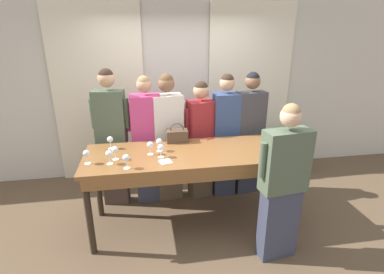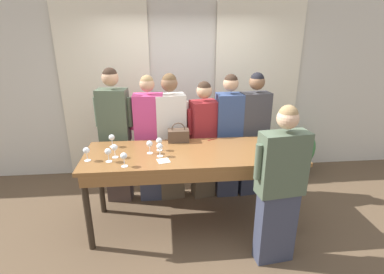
% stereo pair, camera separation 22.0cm
% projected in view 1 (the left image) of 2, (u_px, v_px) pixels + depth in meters
% --- Properties ---
extents(ground_plane, '(18.00, 18.00, 0.00)m').
position_uv_depth(ground_plane, '(193.00, 222.00, 3.77)').
color(ground_plane, brown).
extents(wall_back, '(12.00, 0.06, 2.80)m').
position_uv_depth(wall_back, '(177.00, 88.00, 4.74)').
color(wall_back, beige).
rests_on(wall_back, ground_plane).
extents(curtain_panel_left, '(1.35, 0.03, 2.69)m').
position_uv_depth(curtain_panel_left, '(100.00, 95.00, 4.52)').
color(curtain_panel_left, '#EFE5C6').
rests_on(curtain_panel_left, ground_plane).
extents(curtain_panel_right, '(1.35, 0.03, 2.69)m').
position_uv_depth(curtain_panel_right, '(249.00, 90.00, 4.89)').
color(curtain_panel_right, '#EFE5C6').
rests_on(curtain_panel_right, ground_plane).
extents(tasting_bar, '(2.46, 0.86, 0.97)m').
position_uv_depth(tasting_bar, '(194.00, 161.00, 3.44)').
color(tasting_bar, brown).
rests_on(tasting_bar, ground_plane).
extents(wine_bottle, '(0.09, 0.09, 0.35)m').
position_uv_depth(wine_bottle, '(288.00, 141.00, 3.39)').
color(wine_bottle, black).
rests_on(wine_bottle, tasting_bar).
extents(handbag, '(0.26, 0.15, 0.24)m').
position_uv_depth(handbag, '(177.00, 135.00, 3.72)').
color(handbag, brown).
rests_on(handbag, tasting_bar).
extents(wine_glass_front_left, '(0.07, 0.07, 0.15)m').
position_uv_depth(wine_glass_front_left, '(159.00, 142.00, 3.42)').
color(wine_glass_front_left, white).
rests_on(wine_glass_front_left, tasting_bar).
extents(wine_glass_front_mid, '(0.07, 0.07, 0.15)m').
position_uv_depth(wine_glass_front_mid, '(150.00, 145.00, 3.33)').
color(wine_glass_front_mid, white).
rests_on(wine_glass_front_mid, tasting_bar).
extents(wine_glass_front_right, '(0.07, 0.07, 0.15)m').
position_uv_depth(wine_glass_front_right, '(268.00, 139.00, 3.51)').
color(wine_glass_front_right, white).
rests_on(wine_glass_front_right, tasting_bar).
extents(wine_glass_center_left, '(0.07, 0.07, 0.15)m').
position_uv_depth(wine_glass_center_left, '(161.00, 148.00, 3.26)').
color(wine_glass_center_left, white).
rests_on(wine_glass_center_left, tasting_bar).
extents(wine_glass_center_mid, '(0.07, 0.07, 0.15)m').
position_uv_depth(wine_glass_center_mid, '(115.00, 150.00, 3.20)').
color(wine_glass_center_mid, white).
rests_on(wine_glass_center_mid, tasting_bar).
extents(wine_glass_center_right, '(0.07, 0.07, 0.15)m').
position_uv_depth(wine_glass_center_right, '(126.00, 158.00, 3.00)').
color(wine_glass_center_right, white).
rests_on(wine_glass_center_right, tasting_bar).
extents(wine_glass_back_left, '(0.07, 0.07, 0.15)m').
position_uv_depth(wine_glass_back_left, '(109.00, 154.00, 3.09)').
color(wine_glass_back_left, white).
rests_on(wine_glass_back_left, tasting_bar).
extents(wine_glass_back_mid, '(0.07, 0.07, 0.15)m').
position_uv_depth(wine_glass_back_mid, '(110.00, 140.00, 3.49)').
color(wine_glass_back_mid, white).
rests_on(wine_glass_back_mid, tasting_bar).
extents(wine_glass_back_right, '(0.07, 0.07, 0.15)m').
position_uv_depth(wine_glass_back_right, '(86.00, 154.00, 3.10)').
color(wine_glass_back_right, white).
rests_on(wine_glass_back_right, tasting_bar).
extents(wine_glass_near_host, '(0.07, 0.07, 0.15)m').
position_uv_depth(wine_glass_near_host, '(271.00, 136.00, 3.60)').
color(wine_glass_near_host, white).
rests_on(wine_glass_near_host, tasting_bar).
extents(napkin, '(0.15, 0.15, 0.00)m').
position_uv_depth(napkin, '(165.00, 162.00, 3.18)').
color(napkin, white).
rests_on(napkin, tasting_bar).
extents(pen, '(0.12, 0.06, 0.01)m').
position_uv_depth(pen, '(210.00, 139.00, 3.82)').
color(pen, maroon).
rests_on(pen, tasting_bar).
extents(guest_olive_jacket, '(0.50, 0.28, 1.85)m').
position_uv_depth(guest_olive_jacket, '(112.00, 137.00, 3.90)').
color(guest_olive_jacket, '#473833').
rests_on(guest_olive_jacket, ground_plane).
extents(guest_pink_top, '(0.50, 0.26, 1.75)m').
position_uv_depth(guest_pink_top, '(147.00, 140.00, 3.99)').
color(guest_pink_top, '#383D51').
rests_on(guest_pink_top, ground_plane).
extents(guest_cream_sweater, '(0.51, 0.30, 1.77)m').
position_uv_depth(guest_cream_sweater, '(168.00, 137.00, 4.03)').
color(guest_cream_sweater, brown).
rests_on(guest_cream_sweater, ground_plane).
extents(guest_striped_shirt, '(0.47, 0.33, 1.66)m').
position_uv_depth(guest_striped_shirt, '(201.00, 139.00, 4.12)').
color(guest_striped_shirt, brown).
rests_on(guest_striped_shirt, ground_plane).
extents(guest_navy_coat, '(0.47, 0.27, 1.75)m').
position_uv_depth(guest_navy_coat, '(225.00, 135.00, 4.16)').
color(guest_navy_coat, '#383D51').
rests_on(guest_navy_coat, ground_plane).
extents(guest_beige_cap, '(0.50, 0.27, 1.76)m').
position_uv_depth(guest_beige_cap, '(249.00, 132.00, 4.20)').
color(guest_beige_cap, '#383D51').
rests_on(guest_beige_cap, ground_plane).
extents(host_pouring, '(0.57, 0.26, 1.67)m').
position_uv_depth(host_pouring, '(283.00, 184.00, 2.95)').
color(host_pouring, '#383D51').
rests_on(host_pouring, ground_plane).
extents(potted_plant, '(0.41, 0.41, 0.77)m').
position_uv_depth(potted_plant, '(294.00, 148.00, 4.98)').
color(potted_plant, '#4C4C51').
rests_on(potted_plant, ground_plane).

